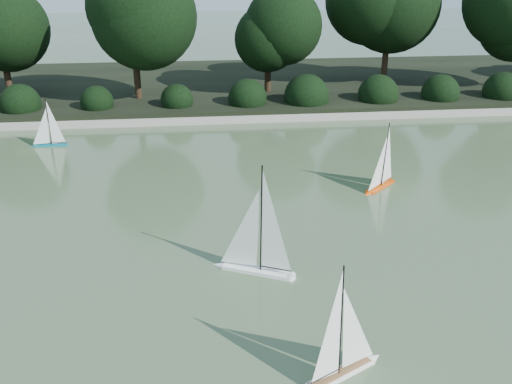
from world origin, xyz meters
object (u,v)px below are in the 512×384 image
Objects in this scene: sailboat_white_a at (251,255)px; sailboat_orange at (379,178)px; sailboat_white_b at (348,355)px; sailboat_teal at (47,138)px.

sailboat_orange is at bearing 45.37° from sailboat_white_a.
sailboat_orange is (2.87, 2.91, -0.06)m from sailboat_white_a.
sailboat_white_a reaches higher than sailboat_white_b.
sailboat_white_b is at bearing -69.46° from sailboat_white_a.
sailboat_teal is (-5.25, 8.74, -0.04)m from sailboat_white_b.
sailboat_teal is at bearing 120.99° from sailboat_white_b.
sailboat_teal is (-7.25, 3.51, -0.03)m from sailboat_orange.
sailboat_white_b is at bearing -110.91° from sailboat_orange.
sailboat_white_a is at bearing 110.54° from sailboat_white_b.
sailboat_white_a is 1.24× the size of sailboat_orange.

